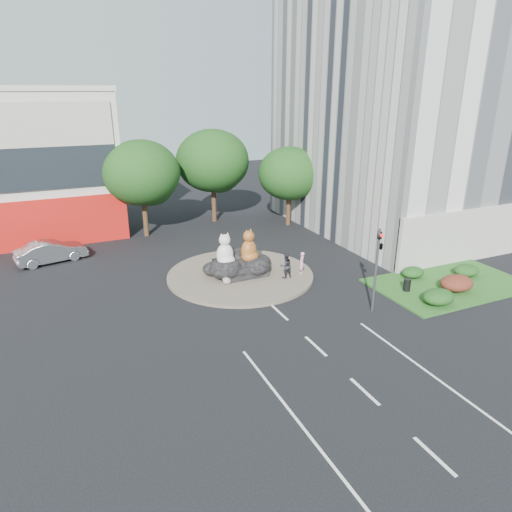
{
  "coord_description": "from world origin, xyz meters",
  "views": [
    {
      "loc": [
        -10.87,
        -16.95,
        12.1
      ],
      "look_at": [
        0.41,
        8.27,
        2.0
      ],
      "focal_mm": 32.0,
      "sensor_mm": 36.0,
      "label": 1
    }
  ],
  "objects": [
    {
      "name": "tree_mid",
      "position": [
        3.07,
        24.06,
        5.56
      ],
      "size": [
        6.84,
        6.84,
        8.76
      ],
      "color": "#382314",
      "rests_on": "ground"
    },
    {
      "name": "kitten_white",
      "position": [
        1.42,
        9.24,
        0.61
      ],
      "size": [
        0.65,
        0.64,
        0.82
      ],
      "primitive_type": null,
      "rotation": [
        0.0,
        0.0,
        0.65
      ],
      "color": "silver",
      "rests_on": "roundabout_island"
    },
    {
      "name": "street_lamp",
      "position": [
        12.82,
        8.0,
        4.55
      ],
      "size": [
        2.34,
        0.22,
        8.06
      ],
      "color": "#595B60",
      "rests_on": "ground"
    },
    {
      "name": "pedestrian_dark",
      "position": [
        2.51,
        8.1,
        1.06
      ],
      "size": [
        0.86,
        0.69,
        1.72
      ],
      "primitive_type": "imported",
      "rotation": [
        0.0,
        0.0,
        3.19
      ],
      "color": "black",
      "rests_on": "roundabout_island"
    },
    {
      "name": "ground",
      "position": [
        0.0,
        0.0,
        0.0
      ],
      "size": [
        120.0,
        120.0,
        0.0
      ],
      "primitive_type": "plane",
      "color": "black",
      "rests_on": "ground"
    },
    {
      "name": "hedge_red",
      "position": [
        11.5,
        2.0,
        0.61
      ],
      "size": [
        2.2,
        1.76,
        0.99
      ],
      "primitive_type": "ellipsoid",
      "color": "#491B13",
      "rests_on": "grass_verge"
    },
    {
      "name": "hedge_back_green",
      "position": [
        10.5,
        4.8,
        0.48
      ],
      "size": [
        1.6,
        1.28,
        0.72
      ],
      "primitive_type": "ellipsoid",
      "color": "#143D13",
      "rests_on": "grass_verge"
    },
    {
      "name": "tree_left",
      "position": [
        -3.93,
        22.06,
        5.25
      ],
      "size": [
        6.46,
        6.46,
        8.27
      ],
      "color": "#382314",
      "rests_on": "ground"
    },
    {
      "name": "traffic_light",
      "position": [
        5.1,
        2.0,
        3.62
      ],
      "size": [
        0.44,
        1.24,
        5.0
      ],
      "color": "#595B60",
      "rests_on": "ground"
    },
    {
      "name": "cat_tabby",
      "position": [
        0.56,
        9.8,
        2.24
      ],
      "size": [
        1.77,
        1.7,
        2.28
      ],
      "primitive_type": null,
      "rotation": [
        0.0,
        0.0,
        0.5
      ],
      "color": "#B77526",
      "rests_on": "rock_plinth"
    },
    {
      "name": "litter_bin",
      "position": [
        8.62,
        3.24,
        0.52
      ],
      "size": [
        0.58,
        0.58,
        0.8
      ],
      "primitive_type": "cylinder",
      "rotation": [
        0.0,
        0.0,
        0.39
      ],
      "color": "black",
      "rests_on": "grass_verge"
    },
    {
      "name": "hedge_near_green",
      "position": [
        9.0,
        1.0,
        0.57
      ],
      "size": [
        2.0,
        1.6,
        0.9
      ],
      "primitive_type": "ellipsoid",
      "color": "#143D13",
      "rests_on": "grass_verge"
    },
    {
      "name": "grass_verge",
      "position": [
        12.0,
        3.0,
        0.06
      ],
      "size": [
        10.0,
        6.0,
        0.12
      ],
      "primitive_type": "cube",
      "color": "#22541C",
      "rests_on": "ground"
    },
    {
      "name": "rock_plinth",
      "position": [
        0.0,
        10.0,
        0.65
      ],
      "size": [
        3.2,
        2.6,
        0.9
      ],
      "primitive_type": null,
      "color": "black",
      "rests_on": "roundabout_island"
    },
    {
      "name": "cat_white",
      "position": [
        -1.17,
        9.78,
        2.22
      ],
      "size": [
        1.44,
        1.28,
        2.24
      ],
      "primitive_type": null,
      "rotation": [
        0.0,
        0.0,
        0.09
      ],
      "color": "beige",
      "rests_on": "rock_plinth"
    },
    {
      "name": "office_tower",
      "position": [
        20.0,
        16.0,
        17.5
      ],
      "size": [
        20.0,
        20.0,
        35.0
      ],
      "primitive_type": "cube",
      "color": "silver",
      "rests_on": "ground"
    },
    {
      "name": "tree_right",
      "position": [
        9.07,
        20.06,
        4.63
      ],
      "size": [
        5.7,
        5.7,
        7.3
      ],
      "color": "#382314",
      "rests_on": "ground"
    },
    {
      "name": "parked_car",
      "position": [
        -11.76,
        18.29,
        0.82
      ],
      "size": [
        5.23,
        2.8,
        1.64
      ],
      "primitive_type": "imported",
      "rotation": [
        0.0,
        0.0,
        1.8
      ],
      "color": "#999BA1",
      "rests_on": "ground"
    },
    {
      "name": "hedge_mid_green",
      "position": [
        14.0,
        3.5,
        0.53
      ],
      "size": [
        1.8,
        1.44,
        0.81
      ],
      "primitive_type": "ellipsoid",
      "color": "#143D13",
      "rests_on": "grass_verge"
    },
    {
      "name": "pedestrian_pink",
      "position": [
        3.85,
        8.32,
        0.97
      ],
      "size": [
        0.66,
        0.65,
        1.54
      ],
      "primitive_type": "imported",
      "rotation": [
        0.0,
        0.0,
        3.9
      ],
      "color": "pink",
      "rests_on": "roundabout_island"
    },
    {
      "name": "roundabout_island",
      "position": [
        0.0,
        10.0,
        0.1
      ],
      "size": [
        10.0,
        10.0,
        0.2
      ],
      "primitive_type": "cylinder",
      "color": "brown",
      "rests_on": "ground"
    },
    {
      "name": "kitten_calico",
      "position": [
        -1.45,
        8.81,
        0.71
      ],
      "size": [
        0.65,
        0.58,
        1.01
      ],
      "primitive_type": null,
      "rotation": [
        0.0,
        0.0,
        -0.08
      ],
      "color": "white",
      "rests_on": "roundabout_island"
    }
  ]
}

